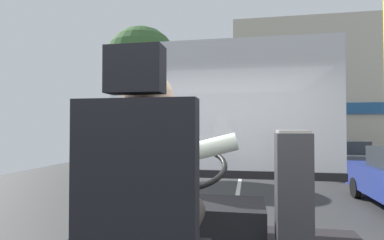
{
  "coord_description": "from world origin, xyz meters",
  "views": [
    {
      "loc": [
        0.3,
        -1.68,
        1.81
      ],
      "look_at": [
        -0.15,
        0.78,
        1.87
      ],
      "focal_mm": 29.09,
      "sensor_mm": 36.0,
      "label": 1
    }
  ],
  "objects_px": {
    "parked_car_black": "(324,150)",
    "fare_box": "(293,204)",
    "parked_car_red": "(302,142)",
    "driver_seat": "(143,237)",
    "bus_driver": "(153,188)",
    "steering_console": "(195,223)",
    "parked_car_charcoal": "(340,156)"
  },
  "relations": [
    {
      "from": "parked_car_black",
      "to": "fare_box",
      "type": "bearing_deg",
      "value": -103.33
    },
    {
      "from": "fare_box",
      "to": "parked_car_red",
      "type": "distance_m",
      "value": 22.04
    },
    {
      "from": "driver_seat",
      "to": "fare_box",
      "type": "xyz_separation_m",
      "value": [
        0.72,
        0.96,
        -0.07
      ]
    },
    {
      "from": "parked_car_black",
      "to": "parked_car_red",
      "type": "height_order",
      "value": "parked_car_red"
    },
    {
      "from": "driver_seat",
      "to": "parked_car_red",
      "type": "relative_size",
      "value": 0.34
    },
    {
      "from": "bus_driver",
      "to": "fare_box",
      "type": "distance_m",
      "value": 1.12
    },
    {
      "from": "bus_driver",
      "to": "steering_console",
      "type": "bearing_deg",
      "value": 90.0
    },
    {
      "from": "driver_seat",
      "to": "parked_car_black",
      "type": "relative_size",
      "value": 0.29
    },
    {
      "from": "parked_car_charcoal",
      "to": "parked_car_red",
      "type": "bearing_deg",
      "value": 88.34
    },
    {
      "from": "bus_driver",
      "to": "fare_box",
      "type": "relative_size",
      "value": 0.81
    },
    {
      "from": "bus_driver",
      "to": "parked_car_charcoal",
      "type": "xyz_separation_m",
      "value": [
        3.96,
        11.73,
        -0.86
      ]
    },
    {
      "from": "bus_driver",
      "to": "parked_car_black",
      "type": "height_order",
      "value": "bus_driver"
    },
    {
      "from": "driver_seat",
      "to": "parked_car_red",
      "type": "distance_m",
      "value": 23.11
    },
    {
      "from": "bus_driver",
      "to": "driver_seat",
      "type": "bearing_deg",
      "value": -90.0
    },
    {
      "from": "driver_seat",
      "to": "parked_car_charcoal",
      "type": "bearing_deg",
      "value": 71.53
    },
    {
      "from": "driver_seat",
      "to": "parked_car_charcoal",
      "type": "relative_size",
      "value": 0.33
    },
    {
      "from": "bus_driver",
      "to": "parked_car_charcoal",
      "type": "relative_size",
      "value": 0.2
    },
    {
      "from": "driver_seat",
      "to": "bus_driver",
      "type": "xyz_separation_m",
      "value": [
        0.0,
        0.13,
        0.17
      ]
    },
    {
      "from": "fare_box",
      "to": "parked_car_charcoal",
      "type": "xyz_separation_m",
      "value": [
        3.25,
        10.9,
        -0.62
      ]
    },
    {
      "from": "fare_box",
      "to": "parked_car_red",
      "type": "height_order",
      "value": "fare_box"
    },
    {
      "from": "driver_seat",
      "to": "steering_console",
      "type": "xyz_separation_m",
      "value": [
        0.0,
        1.26,
        -0.33
      ]
    },
    {
      "from": "parked_car_black",
      "to": "bus_driver",
      "type": "bearing_deg",
      "value": -105.05
    },
    {
      "from": "fare_box",
      "to": "parked_car_black",
      "type": "height_order",
      "value": "fare_box"
    },
    {
      "from": "bus_driver",
      "to": "steering_console",
      "type": "distance_m",
      "value": 1.24
    },
    {
      "from": "bus_driver",
      "to": "parked_car_red",
      "type": "xyz_separation_m",
      "value": [
        4.28,
        22.58,
        -0.8
      ]
    },
    {
      "from": "parked_car_red",
      "to": "parked_car_black",
      "type": "bearing_deg",
      "value": -89.03
    },
    {
      "from": "parked_car_red",
      "to": "driver_seat",
      "type": "bearing_deg",
      "value": -100.67
    },
    {
      "from": "driver_seat",
      "to": "fare_box",
      "type": "bearing_deg",
      "value": 53.11
    },
    {
      "from": "driver_seat",
      "to": "fare_box",
      "type": "distance_m",
      "value": 1.2
    },
    {
      "from": "parked_car_red",
      "to": "fare_box",
      "type": "bearing_deg",
      "value": -99.3
    },
    {
      "from": "steering_console",
      "to": "parked_car_red",
      "type": "distance_m",
      "value": 21.86
    },
    {
      "from": "steering_console",
      "to": "fare_box",
      "type": "bearing_deg",
      "value": -23.29
    }
  ]
}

